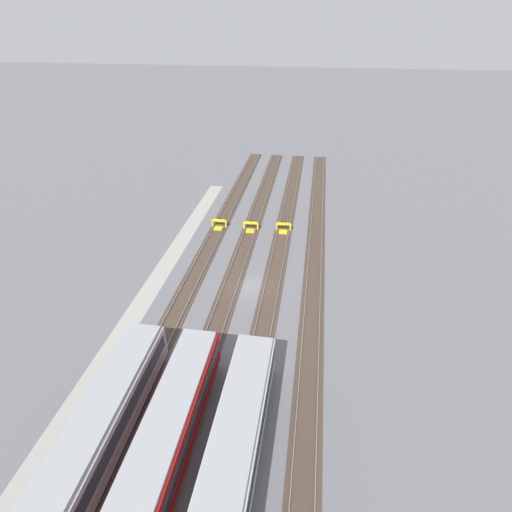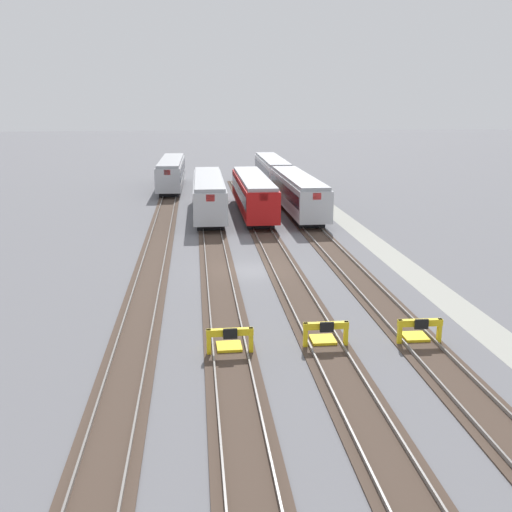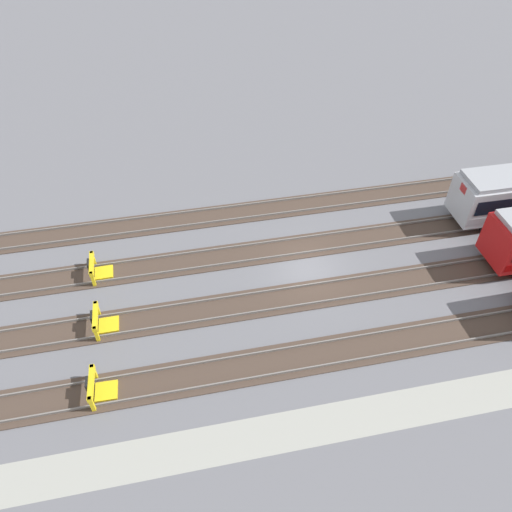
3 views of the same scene
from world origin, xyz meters
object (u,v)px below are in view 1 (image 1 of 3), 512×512
object	(u,v)px
subway_car_front_row_centre	(162,451)
bumper_stop_middle_track	(283,228)
subway_car_front_row_right_inner	(94,441)
bumper_stop_nearest_track	(219,225)
subway_car_front_row_rightmost	(232,461)
bumper_stop_near_inner_track	(251,227)

from	to	relation	value
subway_car_front_row_centre	bumper_stop_middle_track	size ratio (longest dim) A/B	8.98
subway_car_front_row_centre	bumper_stop_middle_track	xyz separation A→B (m)	(-32.55, 4.19, -1.53)
subway_car_front_row_centre	subway_car_front_row_right_inner	size ratio (longest dim) A/B	1.00
subway_car_front_row_centre	bumper_stop_nearest_track	bearing A→B (deg)	-172.51
bumper_stop_nearest_track	bumper_stop_middle_track	size ratio (longest dim) A/B	1.00
subway_car_front_row_right_inner	subway_car_front_row_centre	bearing A→B (deg)	90.00
subway_car_front_row_rightmost	bumper_stop_nearest_track	bearing A→B (deg)	-165.30
bumper_stop_near_inner_track	bumper_stop_nearest_track	bearing A→B (deg)	-90.98
subway_car_front_row_centre	bumper_stop_middle_track	bearing A→B (deg)	172.66
subway_car_front_row_right_inner	subway_car_front_row_rightmost	size ratio (longest dim) A/B	1.00
subway_car_front_row_centre	subway_car_front_row_rightmost	distance (m)	4.23
subway_car_front_row_centre	subway_car_front_row_right_inner	xyz separation A→B (m)	(0.00, -4.29, 0.00)
subway_car_front_row_right_inner	bumper_stop_nearest_track	bearing A→B (deg)	179.92
bumper_stop_middle_track	subway_car_front_row_right_inner	bearing A→B (deg)	-14.61
subway_car_front_row_centre	bumper_stop_near_inner_track	size ratio (longest dim) A/B	9.00
bumper_stop_nearest_track	bumper_stop_near_inner_track	distance (m)	4.22
bumper_stop_near_inner_track	subway_car_front_row_right_inner	bearing A→B (deg)	-7.54
subway_car_front_row_rightmost	bumper_stop_middle_track	world-z (taller)	subway_car_front_row_rightmost
bumper_stop_nearest_track	subway_car_front_row_rightmost	bearing A→B (deg)	14.70
bumper_stop_nearest_track	bumper_stop_middle_track	world-z (taller)	same
bumper_stop_near_inner_track	bumper_stop_middle_track	world-z (taller)	same
bumper_stop_near_inner_track	subway_car_front_row_rightmost	bearing A→B (deg)	7.52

